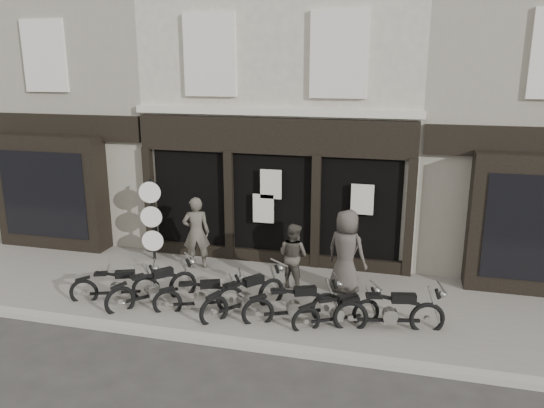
% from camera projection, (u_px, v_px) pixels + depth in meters
% --- Properties ---
extents(ground_plane, '(90.00, 90.00, 0.00)m').
position_uv_depth(ground_plane, '(238.00, 315.00, 11.32)').
color(ground_plane, '#2D2B28').
rests_on(ground_plane, ground).
extents(pavement, '(30.00, 4.20, 0.12)m').
position_uv_depth(pavement, '(250.00, 295.00, 12.15)').
color(pavement, slate).
rests_on(pavement, ground_plane).
extents(kerb, '(30.00, 0.25, 0.13)m').
position_uv_depth(kerb, '(217.00, 340.00, 10.14)').
color(kerb, gray).
rests_on(kerb, ground_plane).
extents(central_building, '(7.30, 6.22, 8.34)m').
position_uv_depth(central_building, '(298.00, 102.00, 15.84)').
color(central_building, beige).
rests_on(central_building, ground).
extents(neighbour_left, '(5.60, 6.73, 8.34)m').
position_uv_depth(neighbour_left, '(108.00, 100.00, 17.35)').
color(neighbour_left, gray).
rests_on(neighbour_left, ground).
extents(neighbour_right, '(5.60, 6.73, 8.34)m').
position_uv_depth(neighbour_right, '(528.00, 108.00, 14.26)').
color(neighbour_right, gray).
rests_on(neighbour_right, ground).
extents(motorcycle_0, '(1.86, 0.99, 0.94)m').
position_uv_depth(motorcycle_0, '(116.00, 288.00, 11.75)').
color(motorcycle_0, black).
rests_on(motorcycle_0, ground).
extents(motorcycle_1, '(1.58, 1.75, 1.02)m').
position_uv_depth(motorcycle_1, '(154.00, 290.00, 11.58)').
color(motorcycle_1, black).
rests_on(motorcycle_1, ground).
extents(motorcycle_2, '(1.85, 0.98, 0.94)m').
position_uv_depth(motorcycle_2, '(200.00, 299.00, 11.22)').
color(motorcycle_2, black).
rests_on(motorcycle_2, ground).
extents(motorcycle_3, '(1.51, 1.81, 1.02)m').
position_uv_depth(motorcycle_3, '(245.00, 299.00, 11.15)').
color(motorcycle_3, black).
rests_on(motorcycle_3, ground).
extents(motorcycle_4, '(1.96, 1.12, 1.00)m').
position_uv_depth(motorcycle_4, '(294.00, 307.00, 10.77)').
color(motorcycle_4, black).
rests_on(motorcycle_4, ground).
extents(motorcycle_5, '(1.70, 1.17, 0.90)m').
position_uv_depth(motorcycle_5, '(338.00, 314.00, 10.57)').
color(motorcycle_5, black).
rests_on(motorcycle_5, ground).
extents(motorcycle_6, '(2.17, 0.78, 1.05)m').
position_uv_depth(motorcycle_6, '(390.00, 315.00, 10.40)').
color(motorcycle_6, black).
rests_on(motorcycle_6, ground).
extents(man_left, '(0.79, 0.66, 1.86)m').
position_uv_depth(man_left, '(196.00, 233.00, 13.41)').
color(man_left, '#47433A').
rests_on(man_left, pavement).
extents(man_centre, '(0.92, 0.84, 1.54)m').
position_uv_depth(man_centre, '(293.00, 256.00, 12.26)').
color(man_centre, '#3D3931').
rests_on(man_centre, pavement).
extents(man_right, '(1.12, 0.94, 1.95)m').
position_uv_depth(man_right, '(346.00, 252.00, 11.93)').
color(man_right, '#3E3833').
rests_on(man_right, pavement).
extents(advert_sign_post, '(0.56, 0.36, 2.33)m').
position_uv_depth(advert_sign_post, '(152.00, 223.00, 13.92)').
color(advert_sign_post, black).
rests_on(advert_sign_post, ground).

